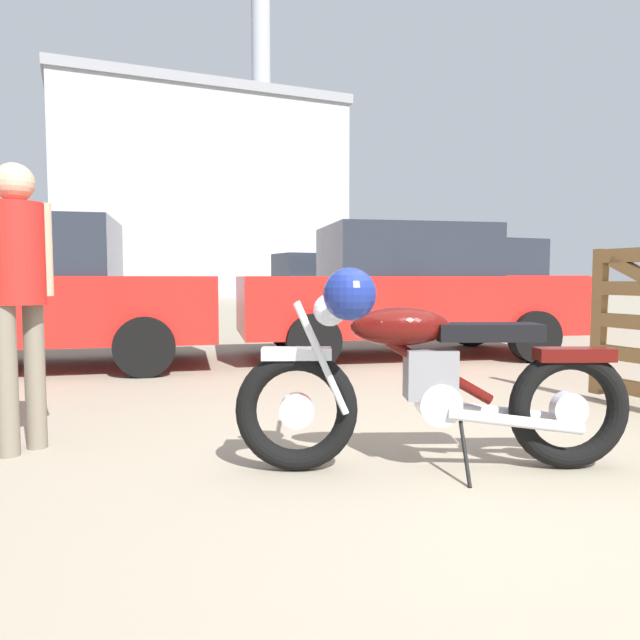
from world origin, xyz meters
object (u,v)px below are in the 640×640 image
at_px(pale_sedan_back, 419,280).
at_px(red_hatchback_near, 22,294).
at_px(dark_sedan_left, 404,292).
at_px(bystander, 18,277).
at_px(vintage_motorcycle, 425,378).
at_px(blue_hatchback_right, 319,281).
at_px(silver_sedan_mid, 482,283).

xyz_separation_m(pale_sedan_back, red_hatchback_near, (-9.39, -7.61, -0.10)).
bearing_deg(dark_sedan_left, bystander, -135.15).
relative_size(vintage_motorcycle, pale_sedan_back, 0.41).
height_order(dark_sedan_left, red_hatchback_near, same).
distance_m(vintage_motorcycle, bystander, 2.36).
height_order(bystander, blue_hatchback_right, blue_hatchback_right).
bearing_deg(bystander, silver_sedan_mid, 86.05).
bearing_deg(bystander, vintage_motorcycle, 18.02).
bearing_deg(silver_sedan_mid, bystander, -142.75).
height_order(vintage_motorcycle, silver_sedan_mid, silver_sedan_mid).
xyz_separation_m(bystander, blue_hatchback_right, (7.01, 14.00, -0.10)).
height_order(dark_sedan_left, pale_sedan_back, pale_sedan_back).
distance_m(silver_sedan_mid, red_hatchback_near, 8.52).
bearing_deg(blue_hatchback_right, pale_sedan_back, -61.08).
distance_m(bystander, pale_sedan_back, 14.27).
height_order(dark_sedan_left, silver_sedan_mid, silver_sedan_mid).
distance_m(dark_sedan_left, pale_sedan_back, 9.48).
bearing_deg(dark_sedan_left, pale_sedan_back, 67.87).
relative_size(dark_sedan_left, blue_hatchback_right, 1.09).
distance_m(vintage_motorcycle, blue_hatchback_right, 15.91).
distance_m(dark_sedan_left, silver_sedan_mid, 4.85).
bearing_deg(dark_sedan_left, red_hatchback_near, -177.48).
height_order(dark_sedan_left, blue_hatchback_right, blue_hatchback_right).
relative_size(silver_sedan_mid, red_hatchback_near, 0.90).
relative_size(vintage_motorcycle, dark_sedan_left, 0.45).
relative_size(bystander, blue_hatchback_right, 0.41).
height_order(silver_sedan_mid, pale_sedan_back, silver_sedan_mid).
distance_m(bystander, silver_sedan_mid, 9.89).
xyz_separation_m(dark_sedan_left, silver_sedan_mid, (3.57, 3.29, 0.08)).
distance_m(dark_sedan_left, red_hatchback_near, 4.51).
height_order(pale_sedan_back, red_hatchback_near, pale_sedan_back).
xyz_separation_m(bystander, red_hatchback_near, (-0.39, 3.47, -0.18)).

